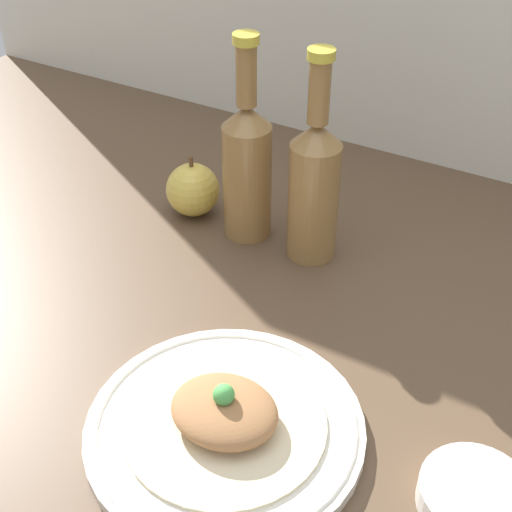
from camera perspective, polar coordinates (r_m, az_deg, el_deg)
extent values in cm
cube|color=brown|center=(82.24, -1.21, -8.52)|extent=(180.00, 110.00, 4.00)
cylinder|color=silver|center=(72.31, -2.49, -13.66)|extent=(27.62, 27.62, 1.41)
torus|color=silver|center=(71.93, -2.50, -13.41)|extent=(26.39, 26.39, 0.99)
cylinder|color=beige|center=(71.61, -2.51, -13.20)|extent=(20.07, 20.07, 0.40)
ellipsoid|color=#9E6B42|center=(70.25, -2.55, -12.25)|extent=(10.82, 9.19, 3.20)
sphere|color=#4CA34C|center=(68.58, -2.60, -11.02)|extent=(2.12, 2.12, 2.12)
cylinder|color=olive|center=(94.81, -0.71, 5.97)|extent=(6.49, 6.49, 15.94)
cone|color=olive|center=(90.37, -0.75, 11.13)|extent=(6.49, 6.49, 2.92)
cylinder|color=olive|center=(88.20, -0.78, 14.26)|extent=(2.60, 2.60, 7.76)
cylinder|color=gold|center=(86.60, -0.81, 17.00)|extent=(3.24, 3.24, 1.20)
cylinder|color=olive|center=(90.93, 4.60, 4.39)|extent=(6.49, 6.49, 15.94)
cone|color=olive|center=(86.29, 4.90, 9.69)|extent=(6.49, 6.49, 2.92)
cylinder|color=olive|center=(84.02, 5.09, 12.94)|extent=(2.60, 2.60, 7.76)
cylinder|color=gold|center=(82.33, 5.26, 15.79)|extent=(3.24, 3.24, 1.20)
sphere|color=gold|center=(101.45, -5.08, 5.30)|extent=(7.61, 7.61, 7.61)
cylinder|color=brown|center=(99.24, -5.21, 7.48)|extent=(0.61, 0.61, 1.71)
cylinder|color=silver|center=(69.63, 17.09, -17.95)|extent=(10.11, 10.11, 2.58)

